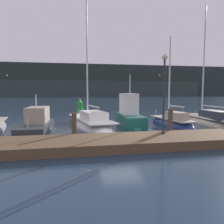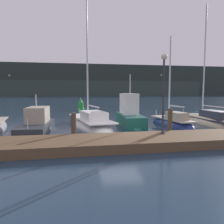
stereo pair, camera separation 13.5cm
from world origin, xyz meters
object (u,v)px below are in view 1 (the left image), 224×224
(channel_buoy, at_px, (80,106))
(dock_lamppost, at_px, (164,81))
(sailboat_berth_5, at_px, (172,125))
(motorboat_berth_2, at_px, (37,127))
(rowboat_adrift, at_px, (205,112))
(motorboat_berth_4, at_px, (130,119))
(sailboat_berth_6, at_px, (207,122))
(sailboat_berth_3, at_px, (90,124))

(channel_buoy, height_order, dock_lamppost, dock_lamppost)
(channel_buoy, bearing_deg, sailboat_berth_5, -68.43)
(motorboat_berth_2, xyz_separation_m, rowboat_adrift, (19.26, 9.58, -0.27))
(channel_buoy, bearing_deg, motorboat_berth_4, -77.72)
(sailboat_berth_5, height_order, sailboat_berth_6, sailboat_berth_6)
(sailboat_berth_6, height_order, channel_buoy, sailboat_berth_6)
(motorboat_berth_4, xyz_separation_m, sailboat_berth_6, (6.67, -0.41, -0.42))
(motorboat_berth_2, xyz_separation_m, channel_buoy, (3.65, 16.66, 0.35))
(dock_lamppost, bearing_deg, channel_buoy, 99.40)
(sailboat_berth_3, distance_m, sailboat_berth_6, 9.86)
(motorboat_berth_4, bearing_deg, motorboat_berth_2, -168.93)
(dock_lamppost, bearing_deg, motorboat_berth_2, 147.00)
(motorboat_berth_4, bearing_deg, sailboat_berth_5, -18.81)
(motorboat_berth_2, height_order, channel_buoy, motorboat_berth_2)
(motorboat_berth_4, relative_size, rowboat_adrift, 1.85)
(sailboat_berth_6, relative_size, dock_lamppost, 2.53)
(sailboat_berth_6, xyz_separation_m, channel_buoy, (-10.00, 15.71, 0.52))
(motorboat_berth_4, xyz_separation_m, dock_lamppost, (0.20, -6.03, 2.74))
(motorboat_berth_2, xyz_separation_m, sailboat_berth_5, (10.12, 0.30, -0.17))
(motorboat_berth_2, distance_m, motorboat_berth_4, 7.12)
(sailboat_berth_5, relative_size, dock_lamppost, 1.82)
(motorboat_berth_2, bearing_deg, sailboat_berth_3, 21.31)
(sailboat_berth_5, bearing_deg, dock_lamppost, -120.63)
(sailboat_berth_5, bearing_deg, sailboat_berth_6, 10.51)
(rowboat_adrift, bearing_deg, motorboat_berth_4, -146.21)
(dock_lamppost, bearing_deg, sailboat_berth_6, 40.98)
(motorboat_berth_2, distance_m, rowboat_adrift, 21.51)
(sailboat_berth_6, bearing_deg, motorboat_berth_2, -176.01)
(motorboat_berth_2, xyz_separation_m, motorboat_berth_4, (6.98, 1.37, 0.26))
(motorboat_berth_2, distance_m, sailboat_berth_5, 10.13)
(sailboat_berth_3, xyz_separation_m, motorboat_berth_4, (3.17, -0.12, 0.39))
(sailboat_berth_5, xyz_separation_m, channel_buoy, (-6.47, 16.36, 0.52))
(sailboat_berth_5, relative_size, channel_buoy, 4.45)
(motorboat_berth_4, xyz_separation_m, channel_buoy, (-3.33, 15.29, 0.09))
(motorboat_berth_2, bearing_deg, channel_buoy, 77.63)
(motorboat_berth_2, xyz_separation_m, sailboat_berth_3, (3.81, 1.49, -0.14))
(motorboat_berth_2, relative_size, sailboat_berth_3, 0.50)
(motorboat_berth_2, bearing_deg, sailboat_berth_6, 3.99)
(motorboat_berth_4, distance_m, sailboat_berth_6, 6.70)
(rowboat_adrift, bearing_deg, sailboat_berth_3, -152.34)
(dock_lamppost, bearing_deg, motorboat_berth_4, 91.92)
(sailboat_berth_6, bearing_deg, channel_buoy, 122.48)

